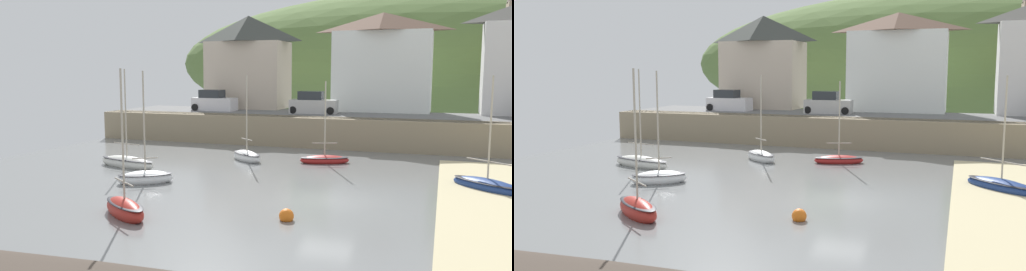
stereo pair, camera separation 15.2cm
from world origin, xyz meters
The scene contains 13 objects.
quay_seawall centered at (0.00, 17.50, 1.36)m, with size 48.00×9.40×2.40m.
hillside_backdrop centered at (5.37, 55.20, 7.15)m, with size 80.00×44.00×20.42m.
waterfront_building_left centered at (-13.48, 25.20, 7.05)m, with size 7.89×5.25×9.12m.
waterfront_building_centre centered at (-0.36, 25.20, 6.95)m, with size 8.94×4.58×8.96m.
fishing_boat_green centered at (-13.87, 4.15, 0.31)m, with size 4.67×2.19×6.45m.
sailboat_tall_mast centered at (-7.45, -5.68, 0.34)m, with size 3.31×2.76×6.47m.
motorboat_with_cabin centered at (-10.19, 0.38, 0.31)m, with size 3.25×2.82×6.34m.
sailboat_far_left centered at (-7.50, 9.00, 0.31)m, with size 3.14×2.90×6.04m.
sailboat_nearest_shore centered at (7.39, 4.72, 0.28)m, with size 3.97×3.73×6.10m.
rowboat_small_beached centered at (-2.26, 9.85, 0.25)m, with size 3.50×2.32×5.60m.
parked_car_near_slipway centered at (-15.26, 20.70, 3.20)m, with size 4.18×1.91×1.95m.
parked_car_by_wall centered at (-5.72, 20.70, 3.20)m, with size 4.15×1.83×1.95m.
mooring_buoy centered at (-0.81, -3.95, 0.19)m, with size 0.62×0.62×0.62m.
Camera 1 is at (5.14, -24.12, 6.17)m, focal length 36.69 mm.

